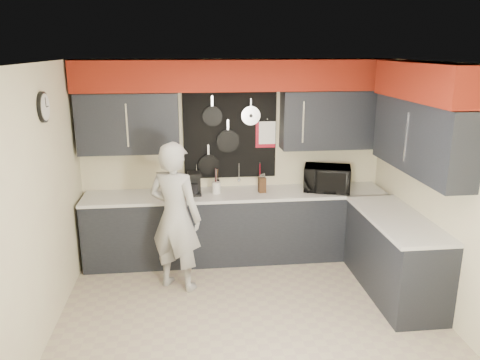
{
  "coord_description": "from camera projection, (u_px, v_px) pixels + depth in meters",
  "views": [
    {
      "loc": [
        -0.59,
        -4.31,
        2.74
      ],
      "look_at": [
        -0.06,
        0.5,
        1.36
      ],
      "focal_mm": 35.0,
      "sensor_mm": 36.0,
      "label": 1
    }
  ],
  "objects": [
    {
      "name": "ground",
      "position": [
        250.0,
        316.0,
        4.94
      ],
      "size": [
        4.0,
        4.0,
        0.0
      ],
      "primitive_type": "plane",
      "color": "tan",
      "rests_on": "ground"
    },
    {
      "name": "back_wall_assembly",
      "position": [
        235.0,
        107.0,
        5.91
      ],
      "size": [
        4.0,
        0.36,
        2.6
      ],
      "color": "beige",
      "rests_on": "ground"
    },
    {
      "name": "right_wall_assembly",
      "position": [
        425.0,
        127.0,
        4.85
      ],
      "size": [
        0.36,
        3.5,
        2.6
      ],
      "color": "beige",
      "rests_on": "ground"
    },
    {
      "name": "left_wall_assembly",
      "position": [
        40.0,
        203.0,
        4.37
      ],
      "size": [
        0.05,
        3.5,
        2.6
      ],
      "color": "beige",
      "rests_on": "ground"
    },
    {
      "name": "base_cabinets",
      "position": [
        277.0,
        233.0,
        5.94
      ],
      "size": [
        3.95,
        2.2,
        0.92
      ],
      "color": "black",
      "rests_on": "ground"
    },
    {
      "name": "microwave",
      "position": [
        327.0,
        178.0,
        6.11
      ],
      "size": [
        0.68,
        0.55,
        0.33
      ],
      "primitive_type": "imported",
      "rotation": [
        0.0,
        0.0,
        -0.3
      ],
      "color": "black",
      "rests_on": "base_cabinets"
    },
    {
      "name": "knife_block",
      "position": [
        262.0,
        185.0,
        6.05
      ],
      "size": [
        0.1,
        0.1,
        0.2
      ],
      "primitive_type": "cube",
      "rotation": [
        0.0,
        0.0,
        0.11
      ],
      "color": "#372011",
      "rests_on": "base_cabinets"
    },
    {
      "name": "utensil_crock",
      "position": [
        216.0,
        188.0,
        6.02
      ],
      "size": [
        0.11,
        0.11,
        0.15
      ],
      "primitive_type": "cylinder",
      "color": "silver",
      "rests_on": "base_cabinets"
    },
    {
      "name": "coffee_maker",
      "position": [
        194.0,
        183.0,
        5.95
      ],
      "size": [
        0.17,
        0.21,
        0.29
      ],
      "rotation": [
        0.0,
        0.0,
        0.07
      ],
      "color": "black",
      "rests_on": "base_cabinets"
    },
    {
      "name": "person",
      "position": [
        175.0,
        217.0,
        5.32
      ],
      "size": [
        0.76,
        0.68,
        1.75
      ],
      "primitive_type": "imported",
      "rotation": [
        0.0,
        0.0,
        2.63
      ],
      "color": "#9C9B99",
      "rests_on": "ground"
    }
  ]
}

